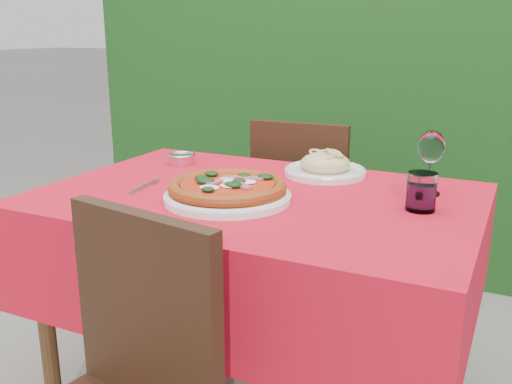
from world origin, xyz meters
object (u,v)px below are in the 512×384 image
at_px(pasta_plate, 325,167).
at_px(wine_glass, 431,150).
at_px(steel_ramekin, 182,159).
at_px(chair_far, 305,208).
at_px(water_glass, 421,193).
at_px(pizza_plate, 227,190).
at_px(fork, 142,188).

xyz_separation_m(pasta_plate, wine_glass, (0.35, -0.09, 0.10)).
bearing_deg(pasta_plate, wine_glass, -14.12).
height_order(pasta_plate, steel_ramekin, pasta_plate).
distance_m(chair_far, water_glass, 0.89).
bearing_deg(wine_glass, steel_ramekin, 178.85).
height_order(water_glass, wine_glass, wine_glass).
distance_m(chair_far, wine_glass, 0.82).
xyz_separation_m(chair_far, pizza_plate, (0.06, -0.77, 0.28)).
distance_m(pizza_plate, steel_ramekin, 0.49).
distance_m(chair_far, pasta_plate, 0.51).
height_order(water_glass, fork, water_glass).
relative_size(pizza_plate, wine_glass, 1.95).
xyz_separation_m(pizza_plate, fork, (-0.29, -0.00, -0.03)).
xyz_separation_m(chair_far, pasta_plate, (0.21, -0.37, 0.28)).
distance_m(pasta_plate, steel_ramekin, 0.52).
height_order(pizza_plate, steel_ramekin, pizza_plate).
height_order(water_glass, steel_ramekin, water_glass).
bearing_deg(wine_glass, pizza_plate, -147.88).
xyz_separation_m(wine_glass, fork, (-0.79, -0.32, -0.13)).
bearing_deg(steel_ramekin, pizza_plate, -42.00).
distance_m(wine_glass, fork, 0.86).
height_order(chair_far, pasta_plate, chair_far).
bearing_deg(water_glass, chair_far, 132.02).
bearing_deg(pasta_plate, pizza_plate, -110.64).
height_order(pasta_plate, wine_glass, wine_glass).
xyz_separation_m(chair_far, fork, (-0.23, -0.78, 0.25)).
bearing_deg(fork, pasta_plate, 35.47).
bearing_deg(pasta_plate, water_glass, -35.45).
bearing_deg(pizza_plate, chair_far, 94.36).
bearing_deg(chair_far, pizza_plate, 91.11).
bearing_deg(pizza_plate, pasta_plate, 69.36).
distance_m(fork, steel_ramekin, 0.34).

